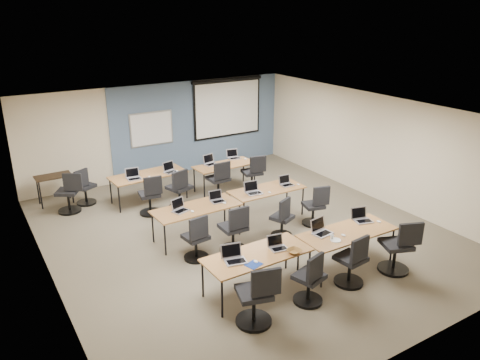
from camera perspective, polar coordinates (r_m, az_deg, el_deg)
floor at (r=10.49m, az=0.30°, el=-6.34°), size 8.00×9.00×0.02m
ceiling at (r=9.58m, az=0.33°, el=8.24°), size 8.00×9.00×0.02m
wall_back at (r=13.82m, az=-9.66°, el=5.99°), size 8.00×0.04×2.70m
wall_front at (r=6.91m, az=20.78°, el=-10.21°), size 8.00×0.04×2.70m
wall_left at (r=8.68m, az=-22.76°, el=-4.10°), size 0.04×9.00×2.70m
wall_right at (r=12.44m, az=16.19°, el=3.86°), size 0.04×9.00×2.70m
blue_accent_panel at (r=14.29m, az=-4.95°, el=6.67°), size 5.50×0.04×2.70m
whiteboard at (r=13.62m, az=-10.73°, el=6.15°), size 1.28×0.03×0.98m
projector_screen at (r=14.56m, az=-1.52°, el=9.16°), size 2.40×0.10×1.82m
training_table_front_left at (r=8.14m, az=2.12°, el=-9.28°), size 1.90×0.79×0.73m
training_table_front_right at (r=9.13m, az=12.97°, el=-6.36°), size 1.91×0.79×0.73m
training_table_mid_left at (r=9.96m, az=-5.34°, el=-3.56°), size 1.87×0.78×0.73m
training_table_mid_right at (r=10.92m, az=3.31°, el=-1.32°), size 1.78×0.74×0.73m
training_table_back_left at (r=12.09m, az=-11.12°, el=0.53°), size 1.91×0.80×0.73m
training_table_back_right at (r=12.60m, az=-1.89°, el=1.69°), size 1.68×0.70×0.73m
laptop_0 at (r=7.89m, az=-0.75°, el=-9.38°), size 0.36×0.30×0.27m
mouse_0 at (r=7.88m, az=1.94°, el=-9.89°), size 0.09×0.11×0.04m
task_chair_0 at (r=7.49m, az=2.04°, el=-14.43°), size 0.59×0.58×1.05m
laptop_1 at (r=8.29m, az=4.58°, el=-7.95°), size 0.30×0.25×0.23m
mouse_1 at (r=8.30m, az=6.90°, el=-8.38°), size 0.07×0.10×0.03m
task_chair_1 at (r=8.05m, az=8.55°, el=-12.25°), size 0.51×0.51×0.99m
laptop_2 at (r=8.92m, az=9.83°, el=-6.00°), size 0.36×0.30×0.27m
mouse_2 at (r=8.92m, az=12.49°, el=-6.58°), size 0.08×0.11×0.04m
task_chair_2 at (r=8.67m, az=13.50°, el=-9.94°), size 0.53×0.53×1.01m
laptop_3 at (r=9.58m, az=14.62°, el=-4.48°), size 0.34×0.29×0.26m
mouse_3 at (r=9.63m, az=16.58°, el=-4.89°), size 0.09×0.12×0.04m
task_chair_3 at (r=9.31m, az=18.74°, el=-8.15°), size 0.61×0.58×1.05m
laptop_4 at (r=9.80m, az=-7.39°, el=-3.39°), size 0.33×0.28×0.25m
mouse_4 at (r=9.73m, az=-5.83°, el=-3.81°), size 0.10×0.12×0.04m
task_chair_4 at (r=9.26m, az=-5.30°, el=-7.47°), size 0.50×0.50×0.98m
laptop_5 at (r=10.19m, az=-2.81°, el=-2.31°), size 0.30×0.26×0.23m
mouse_5 at (r=10.09m, az=-1.91°, el=-2.81°), size 0.09×0.11×0.03m
task_chair_5 at (r=9.51m, az=-0.68°, el=-6.43°), size 0.55×0.55×1.03m
laptop_6 at (r=10.63m, az=1.61°, el=-1.27°), size 0.34×0.29×0.26m
mouse_6 at (r=10.68m, az=3.62°, el=-1.51°), size 0.06×0.09×0.03m
task_chair_6 at (r=10.11m, az=5.21°, el=-5.01°), size 0.50×0.47×0.96m
laptop_7 at (r=11.16m, az=5.66°, el=-0.34°), size 0.30×0.26×0.23m
mouse_7 at (r=11.21m, az=7.11°, el=-0.54°), size 0.08×0.10×0.03m
task_chair_7 at (r=10.79m, az=9.15°, el=-3.47°), size 0.49×0.49×0.97m
laptop_8 at (r=11.80m, az=-12.84°, el=0.44°), size 0.34×0.29×0.26m
mouse_8 at (r=11.86m, az=-11.01°, el=0.40°), size 0.07×0.09×0.03m
task_chair_8 at (r=11.38m, az=-10.83°, el=-2.20°), size 0.53×0.53×1.01m
laptop_9 at (r=12.12m, az=-8.53°, el=1.27°), size 0.33×0.28×0.25m
mouse_9 at (r=12.14m, az=-7.70°, el=1.09°), size 0.07×0.11×0.04m
task_chair_9 at (r=11.57m, az=-7.36°, el=-1.50°), size 0.59×0.57×1.05m
laptop_10 at (r=12.60m, az=-3.67°, el=2.21°), size 0.34×0.29×0.26m
mouse_10 at (r=12.60m, az=-3.08°, el=1.97°), size 0.07×0.10×0.03m
task_chair_10 at (r=12.08m, az=-2.55°, el=-0.39°), size 0.57×0.57×1.05m
laptop_11 at (r=13.09m, az=-0.79°, el=2.93°), size 0.33×0.28×0.25m
mouse_11 at (r=13.01m, az=0.65°, el=2.60°), size 0.08×0.11×0.04m
task_chair_11 at (r=12.59m, az=1.64°, el=0.46°), size 0.56×0.56×1.03m
blue_mousepad at (r=7.81m, az=1.69°, el=-10.27°), size 0.31×0.28×0.01m
snack_bowl at (r=8.19m, az=6.63°, el=-8.61°), size 0.32×0.32×0.07m
snack_plate at (r=8.73m, az=11.57°, el=-7.19°), size 0.23×0.23×0.01m
coffee_cup at (r=8.75m, az=11.15°, el=-6.86°), size 0.07×0.07×0.05m
utility_table at (r=12.62m, az=-21.79°, el=0.07°), size 0.87×0.48×0.75m
spare_chair_a at (r=12.38m, az=-18.42°, el=-1.12°), size 0.53×0.49×0.97m
spare_chair_b at (r=12.02m, az=-20.07°, el=-1.83°), size 0.61×0.55×1.03m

